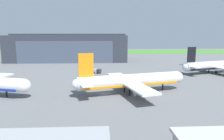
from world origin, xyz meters
name	(u,v)px	position (x,y,z in m)	size (l,w,h in m)	color
ground_plane	(105,94)	(0.00, 0.00, 0.00)	(440.00, 440.00, 0.00)	slate
grass_field_strip	(102,52)	(0.00, 172.88, 0.04)	(440.00, 56.00, 0.08)	#468A31
maintenance_hangar	(69,48)	(-25.71, 94.07, 9.66)	(85.87, 36.07, 20.25)	#2D333D
airliner_far_right	(215,66)	(57.38, 35.30, 3.86)	(38.85, 36.07, 13.72)	silver
airliner_near_right	(131,81)	(9.00, 0.17, 4.23)	(38.53, 32.51, 13.95)	silver
fuel_bowser	(97,71)	(-3.15, 37.90, 1.20)	(4.42, 4.22, 2.21)	#2D2D33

